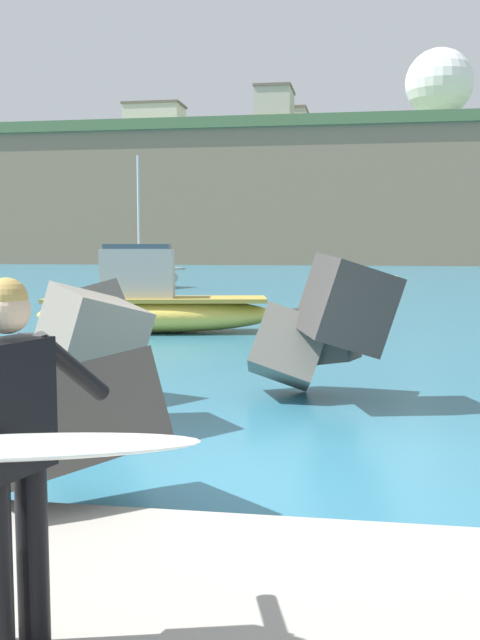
# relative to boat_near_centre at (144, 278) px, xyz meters

# --- Properties ---
(ground_plane) EXTENTS (400.00, 400.00, 0.00)m
(ground_plane) POSITION_rel_boat_near_centre_xyz_m (9.69, -28.49, -0.56)
(ground_plane) COLOR #2D6B84
(breakwater_jetty) EXTENTS (27.90, 7.22, 2.17)m
(breakwater_jetty) POSITION_rel_boat_near_centre_xyz_m (10.94, -26.72, 0.45)
(breakwater_jetty) COLOR #3D3A38
(breakwater_jetty) RESTS_ON ground
(boat_near_centre) EXTENTS (3.61, 5.34, 6.48)m
(boat_near_centre) POSITION_rel_boat_near_centre_xyz_m (0.00, 0.00, 0.00)
(boat_near_centre) COLOR beige
(boat_near_centre) RESTS_ON ground
(boat_mid_left) EXTENTS (6.09, 2.62, 2.18)m
(boat_mid_left) POSITION_rel_boat_near_centre_xyz_m (5.48, -17.68, 0.11)
(boat_mid_left) COLOR #EAC64C
(boat_mid_left) RESTS_ON ground
(mooring_buoy_middle) EXTENTS (0.44, 0.44, 0.44)m
(mooring_buoy_middle) POSITION_rel_boat_near_centre_xyz_m (12.53, 7.87, -0.34)
(mooring_buoy_middle) COLOR yellow
(mooring_buoy_middle) RESTS_ON ground
(headland_bluff) EXTENTS (107.64, 40.66, 15.99)m
(headland_bluff) POSITION_rel_boat_near_centre_xyz_m (4.64, 64.54, 7.45)
(headland_bluff) COLOR #847056
(headland_bluff) RESTS_ON ground
(radar_dome) EXTENTS (8.81, 8.81, 11.70)m
(radar_dome) POSITION_rel_boat_near_centre_xyz_m (20.34, 66.63, 22.18)
(radar_dome) COLOR silver
(radar_dome) RESTS_ON headland_bluff
(station_building_west) EXTENTS (5.36, 5.75, 5.27)m
(station_building_west) POSITION_rel_boat_near_centre_xyz_m (0.20, 70.82, 18.07)
(station_building_west) COLOR #B2ADA3
(station_building_west) RESTS_ON headland_bluff
(station_building_central) EXTENTS (4.49, 6.57, 5.15)m
(station_building_central) POSITION_rel_boat_near_centre_xyz_m (-0.07, 56.24, 18.01)
(station_building_central) COLOR #B2ADA3
(station_building_central) RESTS_ON headland_bluff
(station_building_east) EXTENTS (7.70, 5.48, 4.86)m
(station_building_east) POSITION_rel_boat_near_centre_xyz_m (-16.85, 62.26, 17.87)
(station_building_east) COLOR beige
(station_building_east) RESTS_ON headland_bluff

